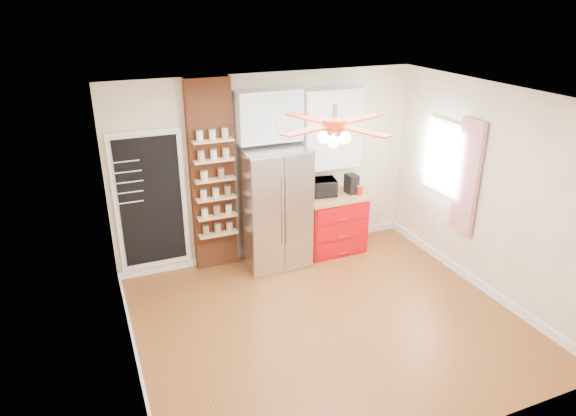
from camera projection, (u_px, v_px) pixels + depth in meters
name	position (u px, v px, depth m)	size (l,w,h in m)	color
floor	(327.00, 321.00, 6.23)	(4.50, 4.50, 0.00)	brown
ceiling	(335.00, 98.00, 5.19)	(4.50, 4.50, 0.00)	white
wall_back	(268.00, 168.00, 7.41)	(4.50, 0.02, 2.70)	#F8E9C7
wall_front	(447.00, 316.00, 4.00)	(4.50, 0.02, 2.70)	#F8E9C7
wall_left	(121.00, 256.00, 4.91)	(0.02, 4.00, 2.70)	#F8E9C7
wall_right	(489.00, 192.00, 6.50)	(0.02, 4.00, 2.70)	#F8E9C7
chalkboard	(151.00, 201.00, 6.88)	(0.95, 0.05, 1.95)	white
brick_pillar	(212.00, 177.00, 7.04)	(0.60, 0.16, 2.70)	brown
fridge	(274.00, 208.00, 7.26)	(0.90, 0.70, 1.75)	silver
upper_glass_cabinet	(268.00, 116.00, 6.94)	(0.90, 0.35, 0.70)	white
red_cabinet	(333.00, 223.00, 7.81)	(0.94, 0.64, 0.90)	#C2060B
upper_shelf_unit	(331.00, 129.00, 7.41)	(0.90, 0.30, 1.15)	white
window	(444.00, 158.00, 7.19)	(0.04, 0.75, 1.05)	white
curtain	(467.00, 177.00, 6.74)	(0.06, 0.40, 1.55)	red
ceiling_fan	(334.00, 125.00, 5.29)	(1.40, 1.40, 0.44)	silver
toaster_oven	(320.00, 187.00, 7.59)	(0.46, 0.31, 0.25)	black
coffee_maker	(351.00, 184.00, 7.68)	(0.15, 0.20, 0.29)	black
canister_left	(360.00, 190.00, 7.65)	(0.10, 0.10, 0.13)	red
canister_right	(352.00, 187.00, 7.79)	(0.11, 0.11, 0.13)	red
pantry_jar_oats	(204.00, 176.00, 6.81)	(0.10, 0.10, 0.13)	beige
pantry_jar_beans	(221.00, 174.00, 6.90)	(0.09, 0.09, 0.13)	brown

